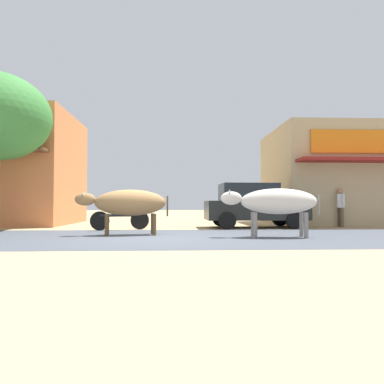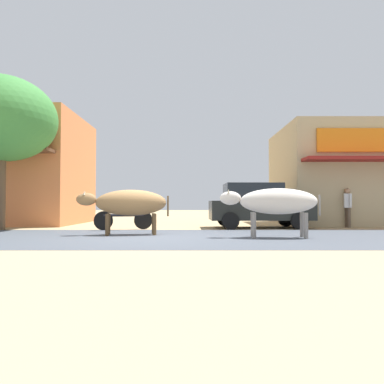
% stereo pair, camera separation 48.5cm
% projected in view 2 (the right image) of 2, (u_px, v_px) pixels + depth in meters
% --- Properties ---
extents(ground, '(80.00, 80.00, 0.00)m').
position_uv_depth(ground, '(146.00, 237.00, 9.72)').
color(ground, tan).
extents(asphalt_road, '(72.00, 5.49, 0.00)m').
position_uv_depth(asphalt_road, '(146.00, 237.00, 9.72)').
color(asphalt_road, '#474D56').
rests_on(asphalt_road, ground).
extents(storefront_right_club, '(7.34, 6.00, 4.24)m').
position_uv_depth(storefront_right_club, '(361.00, 176.00, 16.41)').
color(storefront_right_club, tan).
rests_on(storefront_right_club, ground).
extents(roadside_tree, '(3.65, 3.65, 5.28)m').
position_uv_depth(roadside_tree, '(0.00, 119.00, 12.54)').
color(roadside_tree, brown).
rests_on(roadside_tree, ground).
extents(parked_hatchback_car, '(3.73, 1.94, 1.64)m').
position_uv_depth(parked_hatchback_car, '(256.00, 205.00, 13.53)').
color(parked_hatchback_car, black).
rests_on(parked_hatchback_car, ground).
extents(parked_motorcycle, '(1.92, 0.73, 1.07)m').
position_uv_depth(parked_motorcycle, '(123.00, 216.00, 12.55)').
color(parked_motorcycle, black).
rests_on(parked_motorcycle, ground).
extents(cow_near_brown, '(2.62, 1.01, 1.30)m').
position_uv_depth(cow_near_brown, '(127.00, 203.00, 10.52)').
color(cow_near_brown, olive).
rests_on(cow_near_brown, ground).
extents(cow_far_dark, '(2.63, 0.87, 1.30)m').
position_uv_depth(cow_far_dark, '(274.00, 202.00, 9.63)').
color(cow_far_dark, silver).
rests_on(cow_far_dark, ground).
extents(pedestrian_by_shop, '(0.36, 0.61, 1.48)m').
position_uv_depth(pedestrian_by_shop, '(345.00, 205.00, 13.73)').
color(pedestrian_by_shop, brown).
rests_on(pedestrian_by_shop, ground).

